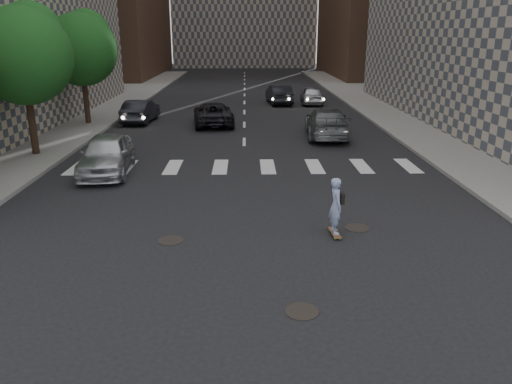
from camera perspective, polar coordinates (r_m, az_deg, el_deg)
ground at (r=12.66m, az=-1.44°, el=-7.68°), size 160.00×160.00×0.00m
sidewalk_left at (r=35.05m, az=-25.99°, el=7.26°), size 13.00×80.00×0.15m
sidewalk_right at (r=34.99m, az=23.37°, el=7.58°), size 13.00×80.00×0.15m
tree_b at (r=24.50m, az=-24.94°, el=14.39°), size 4.20×4.20×6.60m
tree_c at (r=32.02m, az=-19.26°, el=15.48°), size 4.20×4.20×6.60m
manhole_a at (r=10.51m, az=5.26°, el=-13.43°), size 0.70×0.70×0.02m
manhole_b at (r=13.90m, az=-9.74°, el=-5.48°), size 0.70×0.70×0.02m
manhole_c at (r=14.84m, az=11.46°, el=-4.04°), size 0.70×0.70×0.02m
skateboarder at (r=13.92m, az=9.15°, el=-1.56°), size 0.43×0.86×1.68m
silver_sedan at (r=20.87m, az=-16.72°, el=4.16°), size 2.22×4.71×1.56m
traffic_car_a at (r=32.45m, az=-13.06°, el=9.01°), size 1.78×4.38×1.41m
traffic_car_b at (r=27.31m, az=8.09°, el=7.83°), size 2.54×5.48×1.55m
traffic_car_c at (r=30.80m, az=-4.93°, el=8.90°), size 2.79×5.13×1.36m
traffic_car_d at (r=40.04m, az=6.39°, el=10.96°), size 1.92×4.25×1.41m
traffic_car_e at (r=40.01m, az=2.65°, el=11.09°), size 2.01×4.62×1.48m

